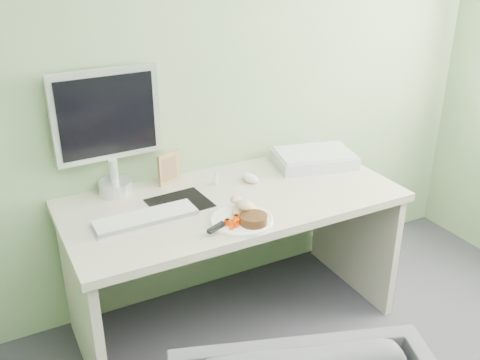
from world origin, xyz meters
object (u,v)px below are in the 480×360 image
monitor (108,126)px  plate (242,221)px  desk (233,230)px  scanner (314,159)px

monitor → plate: bearing=-56.0°
desk → monitor: 0.78m
desk → scanner: scanner is taller
monitor → desk: bearing=-35.5°
plate → monitor: (-0.41, 0.55, 0.33)m
plate → monitor: monitor is taller
desk → plate: (-0.08, -0.24, 0.19)m
monitor → scanner: bearing=-11.3°
plate → scanner: size_ratio=0.66×
desk → plate: bearing=-108.1°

